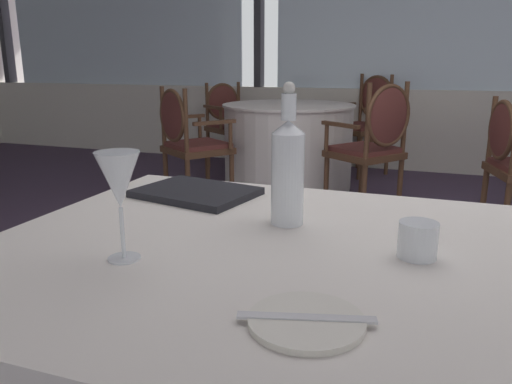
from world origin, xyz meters
The scene contains 13 objects.
ground_plane centered at (0.00, 0.00, 0.00)m, with size 15.02×15.02×0.00m, color #47384C.
window_wall_far centered at (0.00, 3.40, 1.15)m, with size 11.55×0.14×2.89m.
side_plate centered at (-0.04, -1.50, 0.76)m, with size 0.17×0.17×0.01m, color silver.
butter_knife centered at (-0.04, -1.50, 0.77)m, with size 0.21×0.02×0.00m, color silver.
water_bottle centered at (-0.20, -1.06, 0.89)m, with size 0.08×0.08×0.33m.
wine_glass centered at (-0.43, -1.38, 0.92)m, with size 0.09×0.09×0.21m.
water_tumbler centered at (0.10, -1.18, 0.80)m, with size 0.08×0.08×0.07m, color white.
menu_book centered at (-0.51, -0.90, 0.77)m, with size 0.32×0.24×0.02m, color black.
background_table_1 centered at (-1.14, 2.25, 0.38)m, with size 1.20×1.20×0.76m.
dining_chair_1_0 centered at (-0.30, 1.65, 0.58)m, with size 0.64×0.66×0.99m.
dining_chair_1_1 centered at (-0.54, 3.09, 0.59)m, with size 0.66×0.64×1.01m.
dining_chair_1_2 centered at (-1.98, 2.84, 0.54)m, with size 0.64×0.66×0.91m.
dining_chair_1_3 centered at (-1.74, 1.41, 0.55)m, with size 0.66×0.64×0.94m.
Camera 1 is at (0.12, -2.15, 1.14)m, focal length 35.07 mm.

